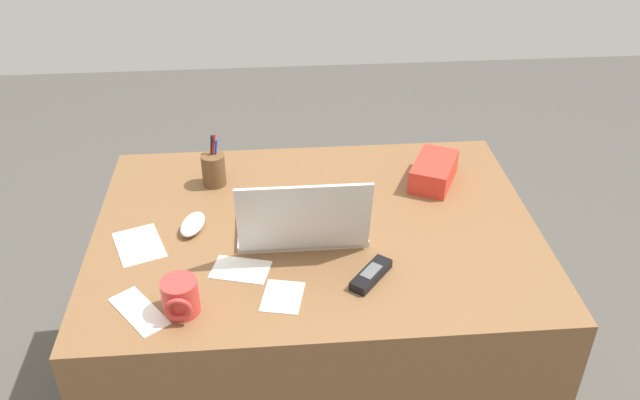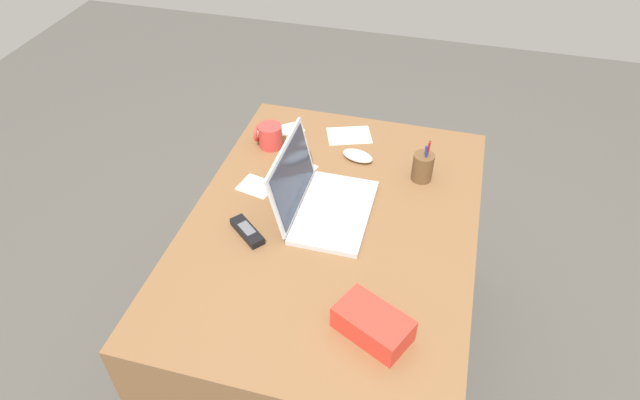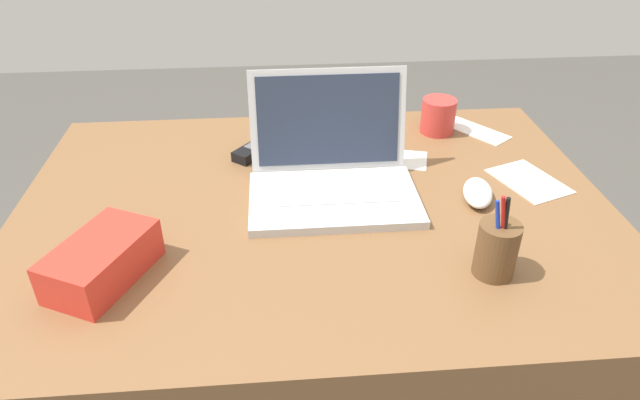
{
  "view_description": "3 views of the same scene",
  "coord_description": "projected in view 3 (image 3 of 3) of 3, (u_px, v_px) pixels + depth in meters",
  "views": [
    {
      "loc": [
        0.11,
        1.5,
        1.81
      ],
      "look_at": [
        -0.01,
        -0.04,
        0.8
      ],
      "focal_mm": 37.28,
      "sensor_mm": 36.0,
      "label": 1
    },
    {
      "loc": [
        -1.22,
        -0.29,
        1.94
      ],
      "look_at": [
        0.04,
        0.05,
        0.79
      ],
      "focal_mm": 31.02,
      "sensor_mm": 36.0,
      "label": 2
    },
    {
      "loc": [
        -0.07,
        -0.98,
        1.38
      ],
      "look_at": [
        0.01,
        -0.03,
        0.77
      ],
      "focal_mm": 31.92,
      "sensor_mm": 36.0,
      "label": 3
    }
  ],
  "objects": [
    {
      "name": "paper_note_left",
      "position": [
        475.0,
        131.0,
        1.46
      ],
      "size": [
        0.16,
        0.18,
        0.0
      ],
      "primitive_type": "cube",
      "rotation": [
        0.0,
        0.0,
        0.65
      ],
      "color": "white",
      "rests_on": "desk"
    },
    {
      "name": "paper_note_right",
      "position": [
        347.0,
        139.0,
        1.42
      ],
      "size": [
        0.12,
        0.13,
        0.0
      ],
      "primitive_type": "cube",
      "rotation": [
        0.0,
        0.0,
        -0.22
      ],
      "color": "white",
      "rests_on": "desk"
    },
    {
      "name": "snack_bag",
      "position": [
        102.0,
        261.0,
        0.96
      ],
      "size": [
        0.18,
        0.22,
        0.07
      ],
      "primitive_type": "cube",
      "rotation": [
        0.0,
        0.0,
        -0.45
      ],
      "color": "red",
      "rests_on": "desk"
    },
    {
      "name": "paper_note_near_laptop",
      "position": [
        396.0,
        159.0,
        1.34
      ],
      "size": [
        0.16,
        0.13,
        0.0
      ],
      "primitive_type": "cube",
      "rotation": [
        0.0,
        0.0,
        -0.27
      ],
      "color": "white",
      "rests_on": "desk"
    },
    {
      "name": "laptop",
      "position": [
        332.0,
        172.0,
        1.19
      ],
      "size": [
        0.35,
        0.28,
        0.23
      ],
      "color": "silver",
      "rests_on": "desk"
    },
    {
      "name": "cordless_phone",
      "position": [
        257.0,
        148.0,
        1.36
      ],
      "size": [
        0.12,
        0.13,
        0.03
      ],
      "color": "black",
      "rests_on": "desk"
    },
    {
      "name": "paper_note_front",
      "position": [
        529.0,
        181.0,
        1.25
      ],
      "size": [
        0.16,
        0.19,
        0.0
      ],
      "primitive_type": "cube",
      "rotation": [
        0.0,
        0.0,
        0.35
      ],
      "color": "white",
      "rests_on": "desk"
    },
    {
      "name": "desk",
      "position": [
        315.0,
        333.0,
        1.37
      ],
      "size": [
        1.22,
        0.9,
        0.74
      ],
      "primitive_type": "cube",
      "color": "brown",
      "rests_on": "ground"
    },
    {
      "name": "computer_mouse",
      "position": [
        478.0,
        193.0,
        1.18
      ],
      "size": [
        0.09,
        0.13,
        0.03
      ],
      "primitive_type": "ellipsoid",
      "rotation": [
        0.0,
        0.0,
        -0.26
      ],
      "color": "white",
      "rests_on": "desk"
    },
    {
      "name": "pen_holder",
      "position": [
        497.0,
        249.0,
        0.96
      ],
      "size": [
        0.07,
        0.07,
        0.16
      ],
      "color": "brown",
      "rests_on": "desk"
    },
    {
      "name": "coffee_mug_white",
      "position": [
        438.0,
        115.0,
        1.44
      ],
      "size": [
        0.09,
        0.1,
        0.09
      ],
      "color": "#C63833",
      "rests_on": "desk"
    }
  ]
}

